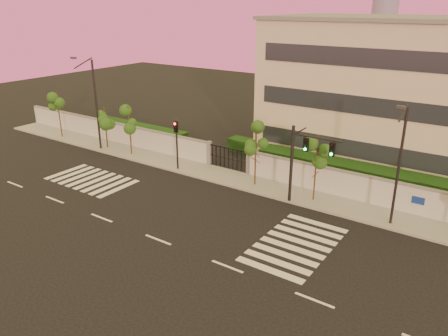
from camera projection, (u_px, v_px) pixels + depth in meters
The scene contains 15 objects.
ground at pixel (158, 240), 26.04m from camera, with size 120.00×120.00×0.00m, color black.
sidewalk at pixel (250, 183), 34.11m from camera, with size 60.00×3.00×0.15m, color gray.
perimeter_wall at pixel (261, 166), 34.85m from camera, with size 60.00×0.36×2.20m.
hedge_row at pixel (288, 161), 36.49m from camera, with size 41.00×4.25×1.80m.
institutional_building at pixel (416, 94), 36.04m from camera, with size 24.40×12.40×12.25m.
road_markings at pixel (178, 210), 29.77m from camera, with size 57.00×7.62×0.02m.
street_tree_a at pixel (58, 104), 44.44m from camera, with size 1.45×1.16×4.89m.
street_tree_b at pixel (105, 118), 41.24m from camera, with size 1.64×1.31×4.10m.
street_tree_c at pixel (129, 119), 39.27m from camera, with size 1.41×1.12×4.67m.
street_tree_d at pixel (256, 139), 32.34m from camera, with size 1.51×1.20×5.19m.
street_tree_e at pixel (317, 153), 29.79m from camera, with size 1.33×1.06×4.93m.
traffic_signal_main at pixel (301, 157), 29.31m from camera, with size 3.54×0.36×5.61m.
traffic_signal_secondary at pixel (177, 139), 35.88m from camera, with size 0.34×0.33×4.37m.
streetlight_west at pixel (94, 101), 40.17m from camera, with size 0.53×2.14×8.90m.
streetlight_east at pixel (399, 162), 26.11m from camera, with size 0.48×1.93×8.03m.
Camera 1 is at (16.16, -16.59, 13.25)m, focal length 35.00 mm.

